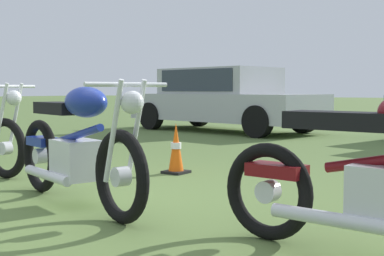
% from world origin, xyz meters
% --- Properties ---
extents(ground_plane, '(120.00, 120.00, 0.00)m').
position_xyz_m(ground_plane, '(0.00, 0.00, 0.00)').
color(ground_plane, '#567038').
extents(motorcycle_blue, '(2.06, 0.93, 1.02)m').
position_xyz_m(motorcycle_blue, '(-0.02, -0.23, 0.49)').
color(motorcycle_blue, black).
rests_on(motorcycle_blue, ground).
extents(car_silver, '(4.80, 2.52, 1.43)m').
position_xyz_m(car_silver, '(-3.12, 7.12, 0.80)').
color(car_silver, '#B2B5BA').
rests_on(car_silver, ground).
extents(traffic_cone, '(0.25, 0.25, 0.57)m').
position_xyz_m(traffic_cone, '(-0.35, 1.59, 0.26)').
color(traffic_cone, '#EA590F').
rests_on(traffic_cone, ground).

